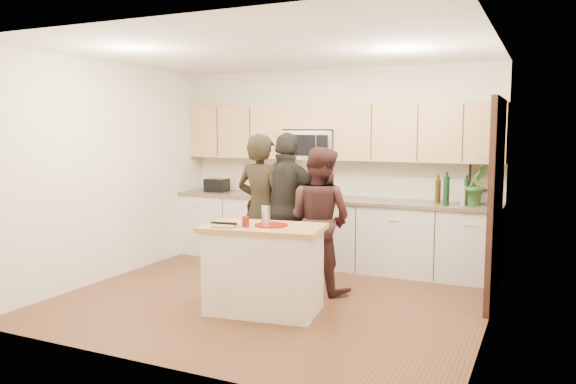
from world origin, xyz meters
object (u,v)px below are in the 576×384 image
at_px(island, 264,269).
at_px(toaster, 217,185).
at_px(woman_left, 261,209).
at_px(woman_right, 288,210).
at_px(woman_center, 319,220).

height_order(island, toaster, toaster).
height_order(toaster, woman_left, woman_left).
bearing_deg(woman_left, woman_right, -161.08).
height_order(toaster, woman_center, woman_center).
distance_m(island, woman_center, 1.05).
xyz_separation_m(woman_left, woman_right, (0.32, 0.07, 0.01)).
relative_size(woman_center, woman_right, 0.91).
distance_m(toaster, woman_center, 2.44).
bearing_deg(woman_center, woman_right, 2.64).
bearing_deg(woman_center, woman_left, 12.05).
height_order(island, woman_center, woman_center).
distance_m(woman_center, woman_right, 0.45).
xyz_separation_m(island, woman_right, (-0.21, 1.02, 0.46)).
relative_size(island, woman_left, 0.71).
distance_m(island, woman_right, 1.14).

